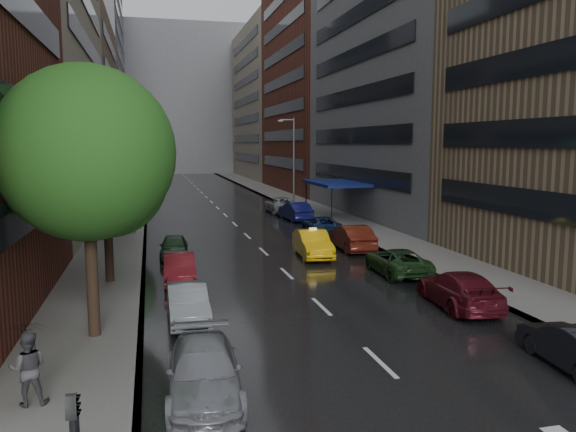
# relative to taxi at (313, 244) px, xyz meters

# --- Properties ---
(ground) EXTENTS (220.00, 220.00, 0.00)m
(ground) POSITION_rel_taxi_xyz_m (-2.48, -19.74, -0.78)
(ground) COLOR gray
(ground) RESTS_ON ground
(road) EXTENTS (14.00, 140.00, 0.01)m
(road) POSITION_rel_taxi_xyz_m (-2.48, 30.26, -0.77)
(road) COLOR black
(road) RESTS_ON ground
(sidewalk_left) EXTENTS (4.00, 140.00, 0.15)m
(sidewalk_left) POSITION_rel_taxi_xyz_m (-11.48, 30.26, -0.70)
(sidewalk_left) COLOR gray
(sidewalk_left) RESTS_ON ground
(sidewalk_right) EXTENTS (4.00, 140.00, 0.15)m
(sidewalk_right) POSITION_rel_taxi_xyz_m (6.52, 30.26, -0.70)
(sidewalk_right) COLOR gray
(sidewalk_right) RESTS_ON ground
(buildings_left) EXTENTS (8.00, 108.00, 38.00)m
(buildings_left) POSITION_rel_taxi_xyz_m (-17.48, 39.05, 15.21)
(buildings_left) COLOR maroon
(buildings_left) RESTS_ON ground
(buildings_right) EXTENTS (8.05, 109.10, 36.00)m
(buildings_right) POSITION_rel_taxi_xyz_m (12.52, 36.96, 14.25)
(buildings_right) COLOR #937A5B
(buildings_right) RESTS_ON ground
(building_far) EXTENTS (40.00, 14.00, 32.00)m
(building_far) POSITION_rel_taxi_xyz_m (-2.48, 98.26, 15.22)
(building_far) COLOR slate
(building_far) RESTS_ON ground
(tree_near) EXTENTS (5.75, 5.75, 9.16)m
(tree_near) POSITION_rel_taxi_xyz_m (-11.08, -11.55, 5.49)
(tree_near) COLOR #382619
(tree_near) RESTS_ON ground
(tree_mid) EXTENTS (5.77, 5.77, 9.20)m
(tree_mid) POSITION_rel_taxi_xyz_m (-11.08, -3.80, 5.52)
(tree_mid) COLOR #382619
(tree_mid) RESTS_ON ground
(tree_far) EXTENTS (4.45, 4.45, 7.09)m
(tree_far) POSITION_rel_taxi_xyz_m (-11.08, 11.72, 4.07)
(tree_far) COLOR #382619
(tree_far) RESTS_ON ground
(taxi) EXTENTS (2.01, 4.84, 1.56)m
(taxi) POSITION_rel_taxi_xyz_m (0.00, 0.00, 0.00)
(taxi) COLOR #E1A90B
(taxi) RESTS_ON ground
(parked_cars_left) EXTENTS (2.20, 22.85, 1.37)m
(parked_cars_left) POSITION_rel_taxi_xyz_m (-7.88, -8.47, -0.10)
(parked_cars_left) COLOR gray
(parked_cars_left) RESTS_ON ground
(parked_cars_right) EXTENTS (2.62, 43.22, 1.60)m
(parked_cars_right) POSITION_rel_taxi_xyz_m (2.92, 3.68, -0.05)
(parked_cars_right) COLOR black
(parked_cars_right) RESTS_ON ground
(ped_black_umbrella) EXTENTS (0.96, 0.98, 2.09)m
(ped_black_umbrella) POSITION_rel_taxi_xyz_m (-12.17, -16.51, 0.60)
(ped_black_umbrella) COLOR #424145
(ped_black_umbrella) RESTS_ON sidewalk_left
(street_lamp_left) EXTENTS (1.74, 0.22, 9.00)m
(street_lamp_left) POSITION_rel_taxi_xyz_m (-10.20, 10.26, 4.11)
(street_lamp_left) COLOR gray
(street_lamp_left) RESTS_ON sidewalk_left
(street_lamp_right) EXTENTS (1.74, 0.22, 9.00)m
(street_lamp_right) POSITION_rel_taxi_xyz_m (5.24, 25.26, 4.11)
(street_lamp_right) COLOR gray
(street_lamp_right) RESTS_ON sidewalk_right
(awning) EXTENTS (4.00, 8.00, 3.12)m
(awning) POSITION_rel_taxi_xyz_m (6.51, 15.26, 2.35)
(awning) COLOR navy
(awning) RESTS_ON sidewalk_right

